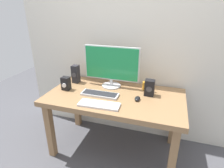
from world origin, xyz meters
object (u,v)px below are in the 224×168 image
Objects in this scene: monitor at (112,66)px; coffee_mug at (146,86)px; speaker_left at (76,74)px; audio_controller at (66,83)px; desk at (115,102)px; keyboard_primary at (100,94)px; keyboard_secondary at (99,104)px; mouse at (137,99)px; speaker_right at (150,88)px.

monitor reaches higher than coffee_mug.
speaker_left reaches higher than audio_controller.
desk is 0.40m from coffee_mug.
audio_controller is (-0.41, 0.02, 0.06)m from keyboard_primary.
speaker_left is at bearing 89.11° from audio_controller.
mouse is at bearing 34.21° from keyboard_secondary.
keyboard_primary is at bearing -145.69° from coffee_mug.
monitor is 0.49m from mouse.
audio_controller is at bearing 176.97° from keyboard_primary.
coffee_mug is at bearing 18.10° from audio_controller.
monitor is 3.72× the size of speaker_right.
speaker_right is at bearing 17.48° from desk.
desk is at bearing -63.70° from monitor.
audio_controller is 0.88m from coffee_mug.
desk is 6.69× the size of speaker_left.
keyboard_secondary is 0.53m from audio_controller.
mouse is (0.35, -0.25, -0.23)m from monitor.
monitor is 0.44m from coffee_mug.
keyboard_secondary is 4.10× the size of mouse.
monitor is 0.46m from speaker_left.
desk is 9.71× the size of audio_controller.
keyboard_primary is 0.52m from coffee_mug.
mouse is at bearing -122.73° from speaker_right.
desk is at bearing -162.52° from speaker_right.
keyboard_secondary is (0.07, -0.20, -0.00)m from keyboard_primary.
monitor is at bearing 166.67° from speaker_right.
speaker_left reaches higher than desk.
audio_controller is at bearing -161.90° from coffee_mug.
speaker_left is at bearing 162.48° from mouse.
monitor is 0.48m from speaker_right.
keyboard_secondary is at bearing -25.26° from audio_controller.
keyboard_primary is at bearing -161.66° from speaker_right.
audio_controller is (-0.00, -0.23, -0.03)m from speaker_left.
desk is 16.40× the size of coffee_mug.
mouse reaches higher than keyboard_primary.
speaker_left reaches higher than keyboard_secondary.
speaker_right reaches higher than desk.
coffee_mug is (0.36, 0.50, 0.03)m from keyboard_secondary.
audio_controller is at bearing -176.60° from desk.
speaker_left is at bearing 160.66° from desk.
audio_controller reaches higher than mouse.
speaker_left is 2.45× the size of coffee_mug.
keyboard_secondary is at bearing -106.39° from desk.
speaker_right is at bearing 41.30° from keyboard_secondary.
desk is at bearing 73.61° from keyboard_secondary.
mouse is 0.83m from speaker_left.
coffee_mug is at bearing 3.33° from speaker_left.
speaker_right is 0.79× the size of speaker_left.
keyboard_primary is 0.52m from speaker_right.
speaker_left is 0.84m from coffee_mug.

